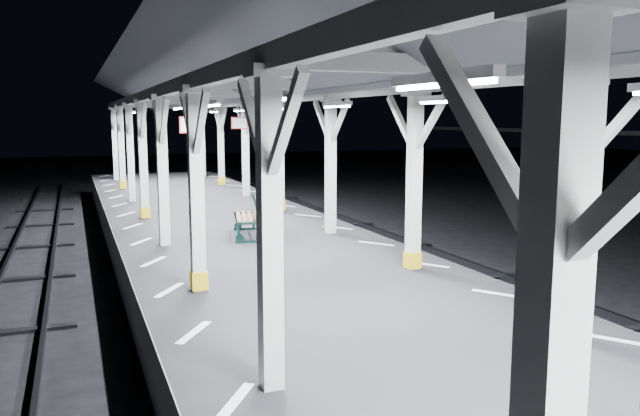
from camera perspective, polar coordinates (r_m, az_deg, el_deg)
ground at (r=9.62m, az=3.78°, el=-15.12°), size 120.00×120.00×0.00m
platform at (r=9.43m, az=3.80°, el=-12.32°), size 6.00×50.00×1.00m
hazard_stripes_left at (r=8.55m, az=-11.45°, el=-11.07°), size 1.00×48.00×0.01m
hazard_stripes_right at (r=10.51m, az=16.09°, el=-7.57°), size 1.00×48.00×0.01m
track_right at (r=12.45m, az=25.39°, el=-10.02°), size 2.20×60.00×0.16m
canopy at (r=8.85m, az=4.11°, el=13.07°), size 5.40×49.00×4.65m
bench_mid at (r=14.99m, az=-6.28°, el=-0.68°), size 1.01×1.84×0.94m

